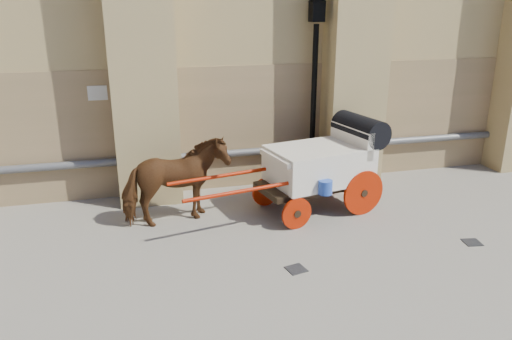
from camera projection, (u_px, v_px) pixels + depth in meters
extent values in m
plane|color=slate|center=(222.00, 269.00, 8.69)|extent=(90.00, 90.00, 0.00)
cube|color=#967551|center=(268.00, 125.00, 12.49)|extent=(44.00, 0.35, 3.00)
cylinder|color=#59595B|center=(271.00, 150.00, 12.44)|extent=(42.00, 0.18, 0.18)
cube|color=beige|center=(98.00, 93.00, 11.06)|extent=(0.42, 0.04, 0.32)
imported|color=brown|center=(175.00, 182.00, 10.23)|extent=(2.30, 1.41, 1.81)
cube|color=black|center=(314.00, 184.00, 10.98)|extent=(2.62, 1.58, 0.13)
cube|color=silver|center=(319.00, 164.00, 10.89)|extent=(2.35, 1.78, 0.78)
cube|color=silver|center=(351.00, 140.00, 11.09)|extent=(0.44, 1.39, 0.61)
cube|color=silver|center=(281.00, 158.00, 10.41)|extent=(0.62, 1.28, 0.11)
cylinder|color=black|center=(360.00, 129.00, 11.11)|extent=(0.89, 1.48, 0.62)
cylinder|color=#A41A03|center=(363.00, 193.00, 10.78)|extent=(0.99, 0.26, 1.00)
cylinder|color=#A41A03|center=(328.00, 174.00, 11.95)|extent=(0.99, 0.26, 1.00)
cylinder|color=#A41A03|center=(297.00, 213.00, 10.14)|extent=(0.67, 0.20, 0.67)
cylinder|color=#A41A03|center=(266.00, 191.00, 11.31)|extent=(0.67, 0.20, 0.67)
cylinder|color=#A41A03|center=(248.00, 190.00, 9.69)|extent=(2.63, 0.61, 0.08)
cylinder|color=#A41A03|center=(228.00, 175.00, 10.54)|extent=(2.63, 0.61, 0.08)
cylinder|color=#264CB7|center=(325.00, 187.00, 10.16)|extent=(0.29, 0.29, 0.29)
cylinder|color=black|center=(313.00, 108.00, 12.09)|extent=(0.13, 0.13, 3.94)
cone|color=black|center=(311.00, 177.00, 12.66)|extent=(0.39, 0.39, 0.39)
cube|color=black|center=(317.00, 11.00, 11.37)|extent=(0.31, 0.31, 0.46)
cube|color=black|center=(296.00, 269.00, 8.67)|extent=(0.38, 0.38, 0.01)
cube|color=black|center=(472.00, 242.00, 9.64)|extent=(0.36, 0.36, 0.01)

